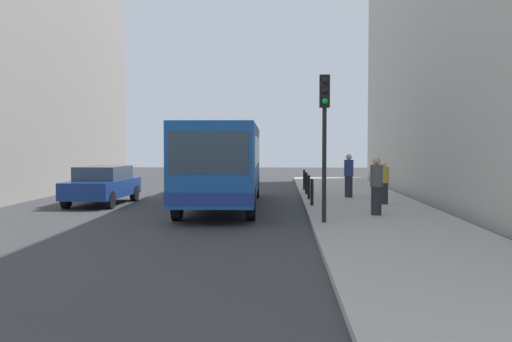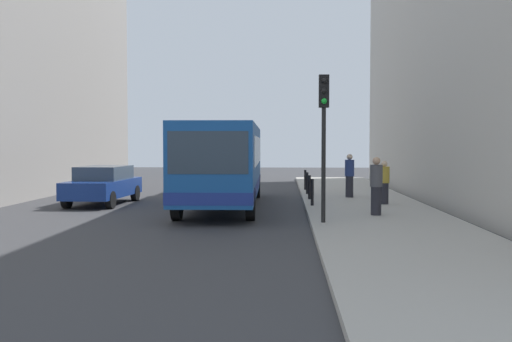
# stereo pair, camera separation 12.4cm
# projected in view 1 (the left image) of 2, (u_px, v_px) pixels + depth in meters

# --- Properties ---
(ground_plane) EXTENTS (80.00, 80.00, 0.00)m
(ground_plane) POSITION_uv_depth(u_px,v_px,m) (209.00, 216.00, 19.49)
(ground_plane) COLOR #38383A
(sidewalk) EXTENTS (4.40, 40.00, 0.15)m
(sidewalk) POSITION_uv_depth(u_px,v_px,m) (375.00, 214.00, 19.26)
(sidewalk) COLOR #ADA89E
(sidewalk) RESTS_ON ground
(bus) EXTENTS (2.77, 11.07, 3.00)m
(bus) POSITION_uv_depth(u_px,v_px,m) (224.00, 161.00, 22.17)
(bus) COLOR #19519E
(bus) RESTS_ON ground
(car_beside_bus) EXTENTS (2.03, 4.48, 1.48)m
(car_beside_bus) POSITION_uv_depth(u_px,v_px,m) (103.00, 184.00, 23.05)
(car_beside_bus) COLOR navy
(car_beside_bus) RESTS_ON ground
(traffic_light) EXTENTS (0.28, 0.33, 4.10)m
(traffic_light) POSITION_uv_depth(u_px,v_px,m) (325.00, 120.00, 16.53)
(traffic_light) COLOR black
(traffic_light) RESTS_ON sidewalk
(bollard_near) EXTENTS (0.11, 0.11, 0.95)m
(bollard_near) POSITION_uv_depth(u_px,v_px,m) (312.00, 192.00, 21.22)
(bollard_near) COLOR black
(bollard_near) RESTS_ON sidewalk
(bollard_mid) EXTENTS (0.11, 0.11, 0.95)m
(bollard_mid) POSITION_uv_depth(u_px,v_px,m) (309.00, 187.00, 23.66)
(bollard_mid) COLOR black
(bollard_mid) RESTS_ON sidewalk
(bollard_far) EXTENTS (0.11, 0.11, 0.95)m
(bollard_far) POSITION_uv_depth(u_px,v_px,m) (306.00, 183.00, 26.11)
(bollard_far) COLOR black
(bollard_far) RESTS_ON sidewalk
(bollard_farthest) EXTENTS (0.11, 0.11, 0.95)m
(bollard_farthest) POSITION_uv_depth(u_px,v_px,m) (304.00, 180.00, 28.56)
(bollard_farthest) COLOR black
(bollard_farthest) RESTS_ON sidewalk
(pedestrian_near_signal) EXTENTS (0.38, 0.38, 1.79)m
(pedestrian_near_signal) POSITION_uv_depth(u_px,v_px,m) (376.00, 186.00, 18.36)
(pedestrian_near_signal) COLOR #26262D
(pedestrian_near_signal) RESTS_ON sidewalk
(pedestrian_mid_sidewalk) EXTENTS (0.38, 0.38, 1.58)m
(pedestrian_mid_sidewalk) POSITION_uv_depth(u_px,v_px,m) (384.00, 183.00, 21.75)
(pedestrian_mid_sidewalk) COLOR #26262D
(pedestrian_mid_sidewalk) RESTS_ON sidewalk
(pedestrian_far_sidewalk) EXTENTS (0.38, 0.38, 1.78)m
(pedestrian_far_sidewalk) POSITION_uv_depth(u_px,v_px,m) (349.00, 176.00, 24.49)
(pedestrian_far_sidewalk) COLOR #26262D
(pedestrian_far_sidewalk) RESTS_ON sidewalk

